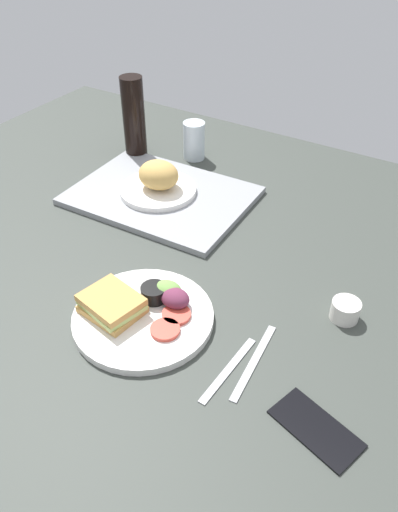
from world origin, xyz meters
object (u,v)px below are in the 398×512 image
espresso_cup (345,310)px  cell_phone (316,428)px  plate_with_salad (141,311)px  drinking_glass (194,141)px  knife (254,361)px  bread_plate_near (158,181)px  soda_bottle (134,118)px  serving_tray (161,196)px  fork (228,369)px

espresso_cup → cell_phone: size_ratio=0.39×
plate_with_salad → drinking_glass: 67.61cm
plate_with_salad → knife: size_ratio=1.44×
plate_with_salad → cell_phone: 38.51cm
bread_plate_near → soda_bottle: soda_bottle is taller
serving_tray → drinking_glass: 24.82cm
serving_tray → fork: size_ratio=2.65×
bread_plate_near → plate_with_salad: size_ratio=0.73×
fork → plate_with_salad: bearing=86.0°
cell_phone → serving_tray: bearing=161.5°
fork → cell_phone: 17.69cm
soda_bottle → knife: size_ratio=1.25×
serving_tray → knife: bearing=-38.5°
bread_plate_near → soda_bottle: 25.62cm
plate_with_salad → cell_phone: size_ratio=1.90×
drinking_glass → fork: drinking_glass is taller
bread_plate_near → soda_bottle: (-19.10, 15.51, 7.14)cm
bread_plate_near → knife: 59.38cm
cell_phone → fork: bearing=-172.4°
soda_bottle → plate_with_salad: bearing=-52.0°
drinking_glass → espresso_cup: 73.19cm
fork → cell_phone: (17.44, -2.98, 0.15)cm
drinking_glass → fork: (47.56, -64.33, -5.27)cm
plate_with_salad → cell_phone: plate_with_salad is taller
plate_with_salad → fork: bearing=-6.7°
serving_tray → knife: 58.51cm
espresso_cup → cell_phone: bearing=-80.1°
knife → bread_plate_near: bearing=46.7°
knife → cell_phone: size_ratio=1.32×
serving_tray → bread_plate_near: 4.04cm
bread_plate_near → drinking_glass: size_ratio=1.81×
soda_bottle → espresso_cup: bearing=-23.6°
soda_bottle → drinking_glass: bearing=28.6°
soda_bottle → espresso_cup: 82.96cm
serving_tray → cell_phone: size_ratio=3.13×
espresso_cup → knife: espresso_cup is taller
espresso_cup → knife: 21.64cm
bread_plate_near → serving_tray: bearing=-12.0°
drinking_glass → soda_bottle: bearing=-151.4°
bread_plate_near → fork: bread_plate_near is taller
drinking_glass → fork: 80.18cm
fork → drinking_glass: bearing=39.2°
bread_plate_near → plate_with_salad: (22.87, -38.19, -3.00)cm
fork → cell_phone: cell_phone is taller
plate_with_salad → cell_phone: bearing=-8.1°
bread_plate_near → fork: size_ratio=1.18×
bread_plate_near → fork: 59.71cm
espresso_cup → fork: espresso_cup is taller
bread_plate_near → plate_with_salad: bearing=-59.1°
drinking_glass → soda_bottle: soda_bottle is taller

